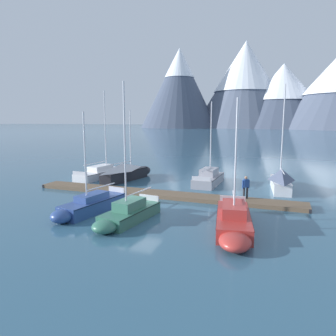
{
  "coord_description": "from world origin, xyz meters",
  "views": [
    {
      "loc": [
        8.41,
        -18.95,
        6.12
      ],
      "look_at": [
        0.0,
        6.0,
        2.0
      ],
      "focal_mm": 33.22,
      "sensor_mm": 36.0,
      "label": 1
    }
  ],
  "objects_px": {
    "sailboat_outer_slip": "(234,221)",
    "sailboat_end_of_dock": "(280,179)",
    "sailboat_far_berth": "(209,178)",
    "sailboat_second_berth": "(127,172)",
    "sailboat_mid_dock_port": "(89,205)",
    "sailboat_mid_dock_starboard": "(127,213)",
    "person_on_dock": "(246,186)",
    "sailboat_nearest_berth": "(102,172)"
  },
  "relations": [
    {
      "from": "sailboat_mid_dock_starboard",
      "to": "sailboat_end_of_dock",
      "type": "xyz_separation_m",
      "value": [
        8.9,
        12.13,
        0.4
      ]
    },
    {
      "from": "sailboat_nearest_berth",
      "to": "sailboat_mid_dock_port",
      "type": "height_order",
      "value": "sailboat_nearest_berth"
    },
    {
      "from": "person_on_dock",
      "to": "sailboat_second_berth",
      "type": "bearing_deg",
      "value": 157.41
    },
    {
      "from": "sailboat_mid_dock_port",
      "to": "person_on_dock",
      "type": "height_order",
      "value": "sailboat_mid_dock_port"
    },
    {
      "from": "sailboat_outer_slip",
      "to": "sailboat_nearest_berth",
      "type": "bearing_deg",
      "value": 141.75
    },
    {
      "from": "sailboat_second_berth",
      "to": "sailboat_far_berth",
      "type": "bearing_deg",
      "value": 5.68
    },
    {
      "from": "sailboat_second_berth",
      "to": "sailboat_mid_dock_starboard",
      "type": "height_order",
      "value": "sailboat_mid_dock_starboard"
    },
    {
      "from": "sailboat_end_of_dock",
      "to": "person_on_dock",
      "type": "height_order",
      "value": "sailboat_end_of_dock"
    },
    {
      "from": "sailboat_mid_dock_starboard",
      "to": "person_on_dock",
      "type": "bearing_deg",
      "value": 46.94
    },
    {
      "from": "sailboat_second_berth",
      "to": "sailboat_outer_slip",
      "type": "relative_size",
      "value": 1.0
    },
    {
      "from": "sailboat_nearest_berth",
      "to": "sailboat_outer_slip",
      "type": "bearing_deg",
      "value": -38.25
    },
    {
      "from": "sailboat_second_berth",
      "to": "sailboat_end_of_dock",
      "type": "xyz_separation_m",
      "value": [
        14.77,
        0.2,
        0.06
      ]
    },
    {
      "from": "sailboat_far_berth",
      "to": "sailboat_end_of_dock",
      "type": "relative_size",
      "value": 0.86
    },
    {
      "from": "sailboat_outer_slip",
      "to": "sailboat_end_of_dock",
      "type": "bearing_deg",
      "value": 77.29
    },
    {
      "from": "sailboat_far_berth",
      "to": "sailboat_end_of_dock",
      "type": "xyz_separation_m",
      "value": [
        6.39,
        -0.63,
        0.34
      ]
    },
    {
      "from": "sailboat_nearest_berth",
      "to": "sailboat_mid_dock_port",
      "type": "relative_size",
      "value": 1.38
    },
    {
      "from": "sailboat_second_berth",
      "to": "person_on_dock",
      "type": "distance_m",
      "value": 13.28
    },
    {
      "from": "sailboat_second_berth",
      "to": "sailboat_mid_dock_port",
      "type": "relative_size",
      "value": 1.1
    },
    {
      "from": "sailboat_nearest_berth",
      "to": "sailboat_mid_dock_port",
      "type": "distance_m",
      "value": 13.22
    },
    {
      "from": "sailboat_mid_dock_starboard",
      "to": "sailboat_outer_slip",
      "type": "height_order",
      "value": "sailboat_mid_dock_starboard"
    },
    {
      "from": "person_on_dock",
      "to": "sailboat_end_of_dock",
      "type": "bearing_deg",
      "value": 64.56
    },
    {
      "from": "sailboat_far_berth",
      "to": "sailboat_mid_dock_starboard",
      "type": "bearing_deg",
      "value": -101.14
    },
    {
      "from": "sailboat_second_berth",
      "to": "sailboat_outer_slip",
      "type": "xyz_separation_m",
      "value": [
        12.15,
        -11.43,
        -0.31
      ]
    },
    {
      "from": "sailboat_second_berth",
      "to": "person_on_dock",
      "type": "xyz_separation_m",
      "value": [
        12.25,
        -5.1,
        0.4
      ]
    },
    {
      "from": "sailboat_second_berth",
      "to": "sailboat_mid_dock_port",
      "type": "distance_m",
      "value": 11.41
    },
    {
      "from": "sailboat_mid_dock_port",
      "to": "sailboat_mid_dock_starboard",
      "type": "distance_m",
      "value": 3.26
    },
    {
      "from": "sailboat_mid_dock_starboard",
      "to": "sailboat_far_berth",
      "type": "distance_m",
      "value": 13.0
    },
    {
      "from": "sailboat_outer_slip",
      "to": "sailboat_end_of_dock",
      "type": "distance_m",
      "value": 11.93
    },
    {
      "from": "sailboat_nearest_berth",
      "to": "person_on_dock",
      "type": "xyz_separation_m",
      "value": [
        15.51,
        -5.81,
        0.74
      ]
    },
    {
      "from": "sailboat_nearest_berth",
      "to": "sailboat_end_of_dock",
      "type": "xyz_separation_m",
      "value": [
        18.03,
        -0.51,
        0.4
      ]
    },
    {
      "from": "sailboat_mid_dock_port",
      "to": "person_on_dock",
      "type": "bearing_deg",
      "value": 32.1
    },
    {
      "from": "sailboat_end_of_dock",
      "to": "sailboat_second_berth",
      "type": "bearing_deg",
      "value": -179.21
    },
    {
      "from": "sailboat_far_berth",
      "to": "sailboat_second_berth",
      "type": "bearing_deg",
      "value": -174.32
    },
    {
      "from": "person_on_dock",
      "to": "sailboat_far_berth",
      "type": "bearing_deg",
      "value": 123.1
    },
    {
      "from": "sailboat_end_of_dock",
      "to": "sailboat_nearest_berth",
      "type": "bearing_deg",
      "value": 178.38
    },
    {
      "from": "sailboat_mid_dock_starboard",
      "to": "sailboat_outer_slip",
      "type": "xyz_separation_m",
      "value": [
        6.28,
        0.49,
        0.03
      ]
    },
    {
      "from": "sailboat_second_berth",
      "to": "sailboat_mid_dock_port",
      "type": "xyz_separation_m",
      "value": [
        2.72,
        -11.07,
        -0.33
      ]
    },
    {
      "from": "sailboat_second_berth",
      "to": "sailboat_far_berth",
      "type": "height_order",
      "value": "sailboat_far_berth"
    },
    {
      "from": "sailboat_far_berth",
      "to": "person_on_dock",
      "type": "distance_m",
      "value": 7.11
    },
    {
      "from": "sailboat_second_berth",
      "to": "sailboat_end_of_dock",
      "type": "distance_m",
      "value": 14.77
    },
    {
      "from": "sailboat_nearest_berth",
      "to": "sailboat_mid_dock_starboard",
      "type": "distance_m",
      "value": 15.59
    },
    {
      "from": "sailboat_mid_dock_port",
      "to": "sailboat_outer_slip",
      "type": "xyz_separation_m",
      "value": [
        9.43,
        -0.36,
        0.02
      ]
    }
  ]
}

